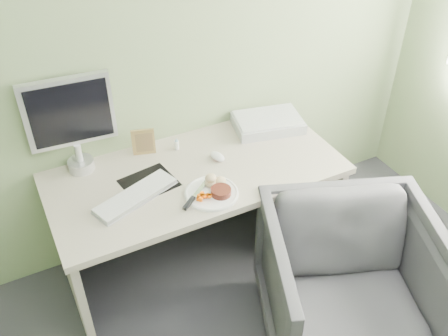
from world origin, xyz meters
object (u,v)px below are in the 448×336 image
desk_chair (350,289)px  scanner (268,123)px  plate (212,193)px  monitor (71,120)px  desk (197,196)px

desk_chair → scanner: bearing=105.1°
plate → desk_chair: size_ratio=0.32×
scanner → desk_chair: 1.09m
scanner → monitor: bearing=-173.5°
plate → desk_chair: desk_chair is taller
scanner → desk_chair: (-0.11, -1.02, -0.37)m
desk → monitor: 0.80m
plate → desk: bearing=87.3°
desk → desk_chair: (0.46, -0.83, -0.16)m
scanner → monitor: (-1.12, 0.12, 0.27)m
plate → scanner: (0.58, 0.41, 0.02)m
plate → monitor: 0.81m
desk → scanner: 0.64m
desk → plate: (-0.01, -0.22, 0.19)m
desk → scanner: (0.57, 0.20, 0.21)m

